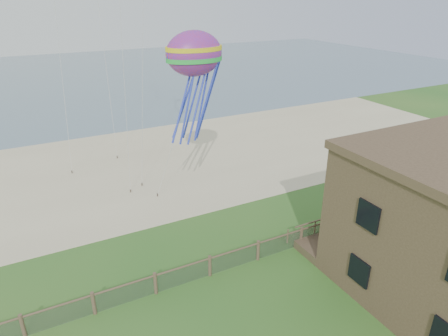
{
  "coord_description": "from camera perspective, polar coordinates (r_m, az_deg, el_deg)",
  "views": [
    {
      "loc": [
        -7.28,
        -9.61,
        13.86
      ],
      "look_at": [
        1.89,
        8.0,
        5.12
      ],
      "focal_mm": 32.0,
      "sensor_mm": 36.0,
      "label": 1
    }
  ],
  "objects": [
    {
      "name": "sand_beach",
      "position": [
        35.27,
        -13.34,
        -0.04
      ],
      "size": [
        72.0,
        20.0,
        0.02
      ],
      "primitive_type": "cube",
      "color": "#C2B38C",
      "rests_on": "ground"
    },
    {
      "name": "ocean",
      "position": [
        77.21,
        -22.12,
        11.73
      ],
      "size": [
        160.0,
        68.0,
        0.02
      ],
      "primitive_type": "cube",
      "color": "slate",
      "rests_on": "ground"
    },
    {
      "name": "chainlink_fence",
      "position": [
        21.77,
        -2.04,
        -13.95
      ],
      "size": [
        36.2,
        0.2,
        1.25
      ],
      "primitive_type": null,
      "color": "brown",
      "rests_on": "ground"
    },
    {
      "name": "motel_deck",
      "position": [
        28.46,
        23.45,
        -6.98
      ],
      "size": [
        15.0,
        2.0,
        0.5
      ],
      "primitive_type": "cube",
      "color": "brown",
      "rests_on": "ground"
    },
    {
      "name": "picnic_table",
      "position": [
        23.58,
        21.93,
        -12.97
      ],
      "size": [
        2.36,
        2.02,
        0.85
      ],
      "primitive_type": null,
      "rotation": [
        0.0,
        0.0,
        -0.28
      ],
      "color": "brown",
      "rests_on": "ground"
    },
    {
      "name": "octopus_kite",
      "position": [
        25.12,
        -4.15,
        11.76
      ],
      "size": [
        3.82,
        2.92,
        7.27
      ],
      "primitive_type": null,
      "rotation": [
        0.0,
        0.0,
        -0.13
      ],
      "color": "red"
    }
  ]
}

